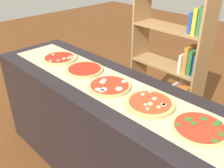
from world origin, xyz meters
TOP-DOWN VIEW (x-y plane):
  - counter at (0.00, 0.00)m, footprint 2.34×0.65m
  - parchment_paper at (0.00, 0.00)m, footprint 2.15×0.39m
  - pizza_mushroom_0 at (-0.68, 0.01)m, footprint 0.30×0.30m
  - pizza_plain_1 at (-0.34, 0.02)m, footprint 0.30×0.30m
  - pizza_mozzarella_2 at (0.00, -0.02)m, footprint 0.30×0.30m
  - pizza_mushroom_3 at (0.34, 0.00)m, footprint 0.32×0.32m
  - pizza_spinach_4 at (0.68, -0.00)m, footprint 0.30×0.30m
  - bookshelf at (-0.03, 0.90)m, footprint 0.74×0.28m

SIDE VIEW (x-z plane):
  - counter at x=0.00m, z-range 0.00..0.92m
  - bookshelf at x=-0.03m, z-range -0.08..1.44m
  - parchment_paper at x=0.00m, z-range 0.92..0.92m
  - pizza_spinach_4 at x=0.68m, z-range 0.92..0.94m
  - pizza_plain_1 at x=-0.34m, z-range 0.92..0.94m
  - pizza_mozzarella_2 at x=0.00m, z-range 0.92..0.95m
  - pizza_mushroom_3 at x=0.34m, z-range 0.92..0.95m
  - pizza_mushroom_0 at x=-0.68m, z-range 0.92..0.95m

